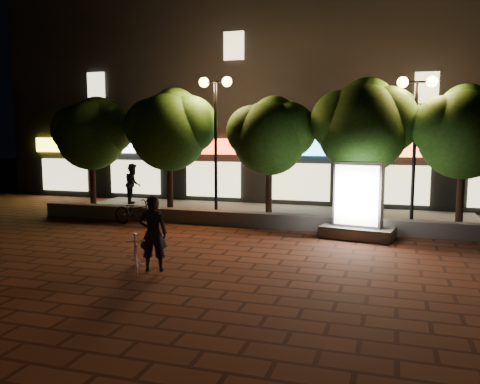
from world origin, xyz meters
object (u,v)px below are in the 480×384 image
at_px(tree_far_right, 466,129).
at_px(scooter_parked, 136,212).
at_px(scooter_pink, 136,254).
at_px(tree_right, 365,123).
at_px(street_lamp_left, 216,111).
at_px(tree_far_left, 93,131).
at_px(tree_mid, 271,133).
at_px(tree_left, 171,127).
at_px(street_lamp_right, 416,113).
at_px(pedestrian, 133,184).
at_px(rider, 153,233).
at_px(ad_kiosk, 358,208).

bearing_deg(tree_far_right, scooter_parked, -167.05).
height_order(scooter_pink, scooter_parked, scooter_parked).
xyz_separation_m(tree_right, street_lamp_left, (-5.36, -0.26, 0.46)).
distance_m(tree_far_left, tree_mid, 7.50).
height_order(tree_left, street_lamp_right, street_lamp_right).
bearing_deg(tree_right, pedestrian, 169.95).
distance_m(tree_far_right, street_lamp_left, 8.58).
xyz_separation_m(tree_left, rider, (2.97, -7.37, -2.54)).
height_order(scooter_parked, pedestrian, pedestrian).
bearing_deg(rider, pedestrian, -76.39).
distance_m(tree_right, rider, 8.96).
height_order(ad_kiosk, pedestrian, ad_kiosk).
bearing_deg(street_lamp_left, scooter_parked, -134.49).
bearing_deg(street_lamp_right, tree_far_right, 9.61).
bearing_deg(tree_far_left, tree_mid, -0.00).
bearing_deg(scooter_parked, tree_far_right, -66.64).
height_order(tree_left, tree_mid, tree_left).
xyz_separation_m(tree_far_right, scooter_parked, (-10.71, -2.46, -2.87)).
relative_size(rider, pedestrian, 1.01).
bearing_deg(tree_far_left, rider, -48.73).
bearing_deg(street_lamp_left, pedestrian, 156.40).
xyz_separation_m(tree_far_left, tree_mid, (7.50, -0.00, -0.08)).
height_order(tree_right, tree_far_right, tree_right).
bearing_deg(tree_far_left, tree_left, 0.00).
bearing_deg(tree_left, tree_far_left, -180.00).
distance_m(tree_left, street_lamp_left, 2.05).
bearing_deg(tree_far_left, scooter_parked, -36.85).
relative_size(tree_far_left, pedestrian, 2.59).
relative_size(tree_far_left, rider, 2.57).
bearing_deg(street_lamp_right, tree_far_left, 178.79).
bearing_deg(rider, street_lamp_right, -148.34).
height_order(tree_right, street_lamp_right, tree_right).
bearing_deg(street_lamp_right, scooter_pink, -130.73).
xyz_separation_m(tree_mid, street_lamp_left, (-2.05, -0.26, 0.81)).
bearing_deg(tree_left, tree_far_right, -0.00).
relative_size(street_lamp_left, ad_kiosk, 2.20).
height_order(tree_far_right, scooter_parked, tree_far_right).
relative_size(tree_far_right, scooter_pink, 3.24).
xyz_separation_m(tree_right, scooter_parked, (-7.52, -2.46, -3.07)).
relative_size(ad_kiosk, scooter_parked, 1.25).
bearing_deg(scooter_pink, ad_kiosk, 18.17).
bearing_deg(scooter_parked, pedestrian, 41.00).
bearing_deg(tree_right, scooter_parked, -161.86).
bearing_deg(tree_right, tree_left, -180.00).
bearing_deg(tree_right, ad_kiosk, -89.73).
relative_size(tree_mid, rider, 2.50).
relative_size(scooter_pink, pedestrian, 0.82).
bearing_deg(rider, scooter_parked, -75.31).
xyz_separation_m(street_lamp_left, street_lamp_right, (7.00, 0.00, -0.13)).
relative_size(tree_far_right, street_lamp_right, 0.96).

